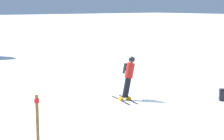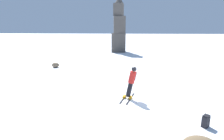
{
  "view_description": "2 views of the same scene",
  "coord_description": "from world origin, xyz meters",
  "px_view_note": "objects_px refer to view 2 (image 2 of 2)",
  "views": [
    {
      "loc": [
        -11.21,
        -11.74,
        3.93
      ],
      "look_at": [
        -0.66,
        1.59,
        1.01
      ],
      "focal_mm": 60.0,
      "sensor_mm": 36.0,
      "label": 1
    },
    {
      "loc": [
        -1.11,
        -9.26,
        3.79
      ],
      "look_at": [
        -2.53,
        3.73,
        0.74
      ],
      "focal_mm": 28.0,
      "sensor_mm": 36.0,
      "label": 2
    }
  ],
  "objects_px": {
    "rock_pillar": "(119,29)",
    "spare_backpack": "(206,121)",
    "skier": "(131,81)",
    "exposed_boulder_0": "(55,65)"
  },
  "relations": [
    {
      "from": "rock_pillar",
      "to": "spare_backpack",
      "type": "xyz_separation_m",
      "value": [
        5.11,
        -23.28,
        -3.56
      ]
    },
    {
      "from": "skier",
      "to": "exposed_boulder_0",
      "type": "distance_m",
      "value": 10.76
    },
    {
      "from": "exposed_boulder_0",
      "to": "skier",
      "type": "bearing_deg",
      "value": -44.16
    },
    {
      "from": "skier",
      "to": "spare_backpack",
      "type": "relative_size",
      "value": 3.76
    },
    {
      "from": "spare_backpack",
      "to": "exposed_boulder_0",
      "type": "relative_size",
      "value": 0.65
    },
    {
      "from": "spare_backpack",
      "to": "exposed_boulder_0",
      "type": "bearing_deg",
      "value": 89.68
    },
    {
      "from": "rock_pillar",
      "to": "spare_backpack",
      "type": "height_order",
      "value": "rock_pillar"
    },
    {
      "from": "rock_pillar",
      "to": "exposed_boulder_0",
      "type": "xyz_separation_m",
      "value": [
        -5.54,
        -13.21,
        -3.56
      ]
    },
    {
      "from": "spare_backpack",
      "to": "exposed_boulder_0",
      "type": "height_order",
      "value": "spare_backpack"
    },
    {
      "from": "rock_pillar",
      "to": "exposed_boulder_0",
      "type": "bearing_deg",
      "value": -112.74
    }
  ]
}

